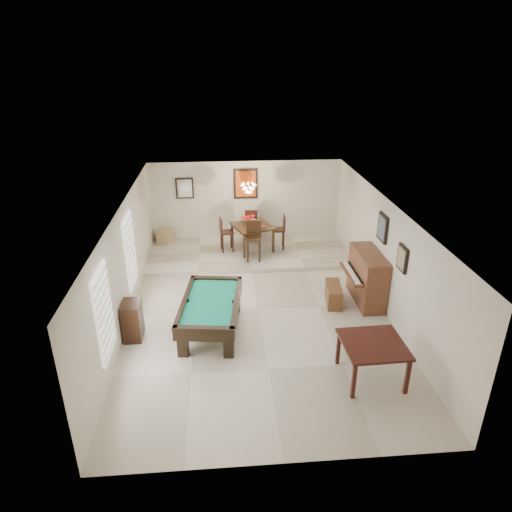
{
  "coord_description": "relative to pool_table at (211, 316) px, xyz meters",
  "views": [
    {
      "loc": [
        -0.84,
        -9.43,
        5.68
      ],
      "look_at": [
        0.0,
        0.6,
        1.15
      ],
      "focal_mm": 32.0,
      "sensor_mm": 36.0,
      "label": 1
    }
  ],
  "objects": [
    {
      "name": "wall_front",
      "position": [
        1.11,
        -3.68,
        0.93
      ],
      "size": [
        6.0,
        0.04,
        2.6
      ],
      "primitive_type": "cube",
      "color": "silver",
      "rests_on": "ground_plane"
    },
    {
      "name": "wall_back",
      "position": [
        1.11,
        5.32,
        0.93
      ],
      "size": [
        6.0,
        0.04,
        2.6
      ],
      "primitive_type": "cube",
      "color": "silver",
      "rests_on": "ground_plane"
    },
    {
      "name": "pool_table",
      "position": [
        0.0,
        0.0,
        0.0
      ],
      "size": [
        1.48,
        2.37,
        0.75
      ],
      "primitive_type": null,
      "rotation": [
        0.0,
        0.0,
        -0.12
      ],
      "color": "black",
      "rests_on": "ground_plane"
    },
    {
      "name": "dining_table",
      "position": [
        1.23,
        4.22,
        0.2
      ],
      "size": [
        1.39,
        1.39,
        0.9
      ],
      "primitive_type": null,
      "rotation": [
        0.0,
        0.0,
        0.35
      ],
      "color": "black",
      "rests_on": "dining_step"
    },
    {
      "name": "ceiling",
      "position": [
        1.11,
        0.82,
        2.23
      ],
      "size": [
        6.0,
        9.0,
        0.04
      ],
      "primitive_type": "cube",
      "color": "white",
      "rests_on": "wall_back"
    },
    {
      "name": "dining_chair_north",
      "position": [
        1.26,
        5.01,
        0.27
      ],
      "size": [
        0.42,
        0.42,
        1.05
      ],
      "primitive_type": null,
      "rotation": [
        0.0,
        0.0,
        3.06
      ],
      "color": "black",
      "rests_on": "dining_step"
    },
    {
      "name": "upright_piano",
      "position": [
        3.66,
        1.06,
        0.26
      ],
      "size": [
        0.86,
        1.53,
        1.27
      ],
      "primitive_type": null,
      "color": "brown",
      "rests_on": "ground_plane"
    },
    {
      "name": "dining_chair_south",
      "position": [
        1.21,
        3.47,
        0.32
      ],
      "size": [
        0.47,
        0.47,
        1.15
      ],
      "primitive_type": null,
      "rotation": [
        0.0,
        0.0,
        -0.1
      ],
      "color": "black",
      "rests_on": "dining_step"
    },
    {
      "name": "back_mirror",
      "position": [
        -0.79,
        5.28,
        1.43
      ],
      "size": [
        0.55,
        0.06,
        0.65
      ],
      "primitive_type": "cube",
      "color": "white",
      "rests_on": "wall_back"
    },
    {
      "name": "flower_vase",
      "position": [
        1.23,
        4.22,
        0.76
      ],
      "size": [
        0.15,
        0.15,
        0.23
      ],
      "primitive_type": null,
      "rotation": [
        0.0,
        0.0,
        0.1
      ],
      "color": "maroon",
      "rests_on": "dining_table"
    },
    {
      "name": "window_left_front",
      "position": [
        -1.86,
        -1.38,
        1.03
      ],
      "size": [
        0.06,
        1.0,
        1.7
      ],
      "primitive_type": "cube",
      "color": "white",
      "rests_on": "wall_left"
    },
    {
      "name": "ground_plane",
      "position": [
        1.11,
        0.82,
        -0.38
      ],
      "size": [
        6.0,
        9.0,
        0.02
      ],
      "primitive_type": "cube",
      "color": "beige"
    },
    {
      "name": "apothecary_chest",
      "position": [
        -1.67,
        -0.1,
        0.05
      ],
      "size": [
        0.38,
        0.57,
        0.85
      ],
      "primitive_type": "cube",
      "color": "black",
      "rests_on": "ground_plane"
    },
    {
      "name": "wall_right",
      "position": [
        4.11,
        0.82,
        0.93
      ],
      "size": [
        0.04,
        9.0,
        2.6
      ],
      "primitive_type": "cube",
      "color": "silver",
      "rests_on": "ground_plane"
    },
    {
      "name": "back_painting",
      "position": [
        1.11,
        5.28,
        1.53
      ],
      "size": [
        0.75,
        0.06,
        0.95
      ],
      "primitive_type": "cube",
      "color": "#D84C14",
      "rests_on": "wall_back"
    },
    {
      "name": "square_table",
      "position": [
        3.0,
        -1.84,
        0.02
      ],
      "size": [
        1.17,
        1.17,
        0.79
      ],
      "primitive_type": null,
      "rotation": [
        0.0,
        0.0,
        0.03
      ],
      "color": "black",
      "rests_on": "ground_plane"
    },
    {
      "name": "piano_bench",
      "position": [
        2.98,
        0.99,
        -0.13
      ],
      "size": [
        0.45,
        0.9,
        0.48
      ],
      "primitive_type": "cube",
      "rotation": [
        0.0,
        0.0,
        -0.13
      ],
      "color": "brown",
      "rests_on": "ground_plane"
    },
    {
      "name": "wall_left",
      "position": [
        -1.89,
        0.82,
        0.93
      ],
      "size": [
        0.04,
        9.0,
        2.6
      ],
      "primitive_type": "cube",
      "color": "silver",
      "rests_on": "ground_plane"
    },
    {
      "name": "chandelier",
      "position": [
        1.11,
        4.02,
        1.83
      ],
      "size": [
        0.44,
        0.44,
        0.6
      ],
      "primitive_type": null,
      "color": "#FFE5B2",
      "rests_on": "ceiling"
    },
    {
      "name": "dining_chair_west",
      "position": [
        0.46,
        4.19,
        0.27
      ],
      "size": [
        0.43,
        0.43,
        1.04
      ],
      "primitive_type": null,
      "rotation": [
        0.0,
        0.0,
        1.71
      ],
      "color": "black",
      "rests_on": "dining_step"
    },
    {
      "name": "window_left_rear",
      "position": [
        -1.86,
        1.42,
        1.03
      ],
      "size": [
        0.06,
        1.0,
        1.7
      ],
      "primitive_type": "cube",
      "color": "white",
      "rests_on": "wall_left"
    },
    {
      "name": "right_picture_upper",
      "position": [
        4.07,
        1.12,
        1.53
      ],
      "size": [
        0.06,
        0.55,
        0.65
      ],
      "primitive_type": "cube",
      "color": "slate",
      "rests_on": "wall_right"
    },
    {
      "name": "dining_step",
      "position": [
        1.11,
        4.07,
        -0.31
      ],
      "size": [
        6.0,
        2.5,
        0.12
      ],
      "primitive_type": "cube",
      "color": "beige",
      "rests_on": "ground_plane"
    },
    {
      "name": "corner_bench",
      "position": [
        -1.48,
        5.0,
        -0.04
      ],
      "size": [
        0.52,
        0.58,
        0.43
      ],
      "primitive_type": "cube",
      "rotation": [
        0.0,
        0.0,
        -0.35
      ],
      "color": "tan",
      "rests_on": "dining_step"
    },
    {
      "name": "dining_chair_east",
      "position": [
        2.02,
        4.23,
        0.27
      ],
      "size": [
        0.42,
        0.42,
        1.06
      ],
      "primitive_type": null,
      "rotation": [
        0.0,
        0.0,
        -1.64
      ],
      "color": "black",
      "rests_on": "dining_step"
    },
    {
      "name": "right_picture_lower",
      "position": [
        4.07,
        -0.18,
        1.33
      ],
      "size": [
        0.06,
        0.45,
        0.55
      ],
      "primitive_type": "cube",
      "color": "gray",
      "rests_on": "wall_right"
    }
  ]
}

